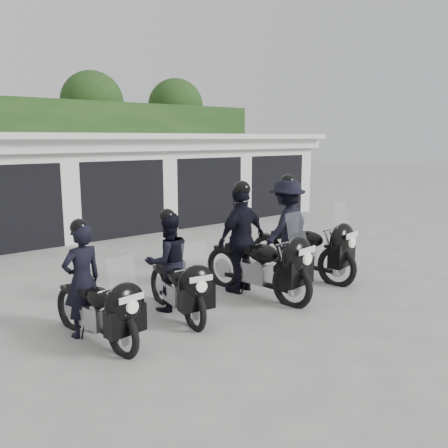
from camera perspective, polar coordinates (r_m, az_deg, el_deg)
ground at (r=9.67m, az=3.49°, el=-6.73°), size 80.00×80.00×0.00m
garage_block at (r=16.17m, az=-16.26°, el=4.93°), size 16.40×6.80×2.96m
background_vegetation at (r=20.79m, az=-20.85°, el=9.50°), size 20.00×3.90×5.80m
police_bike_a at (r=6.91m, az=-15.47°, el=-8.00°), size 0.77×2.03×1.77m
police_bike_b at (r=7.76m, az=-6.18°, el=-5.39°), size 0.91×2.01×1.76m
police_bike_c at (r=8.62m, az=3.16°, el=-2.62°), size 1.23×2.45×2.14m
police_bike_d at (r=9.83m, az=8.49°, el=-0.98°), size 1.40×2.47×2.17m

